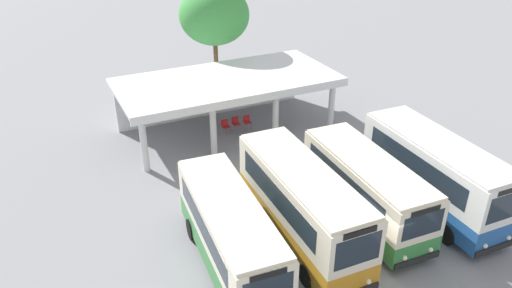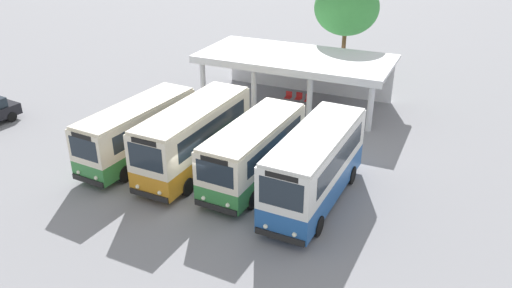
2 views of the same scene
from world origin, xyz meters
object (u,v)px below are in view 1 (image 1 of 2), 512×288
(city_bus_nearest_orange, at_px, (230,232))
(waiting_chair_second_from_end, at_px, (236,122))
(city_bus_fourth_amber, at_px, (434,172))
(city_bus_middle_cream, at_px, (366,187))
(waiting_chair_middle_seat, at_px, (247,121))
(city_bus_second_in_row, at_px, (302,203))
(waiting_chair_end_by_column, at_px, (225,125))

(city_bus_nearest_orange, bearing_deg, waiting_chair_second_from_end, 65.47)
(city_bus_fourth_amber, bearing_deg, city_bus_middle_cream, 169.55)
(city_bus_middle_cream, relative_size, waiting_chair_middle_seat, 8.80)
(city_bus_second_in_row, bearing_deg, city_bus_nearest_orange, -175.17)
(city_bus_middle_cream, height_order, waiting_chair_end_by_column, city_bus_middle_cream)
(waiting_chair_second_from_end, distance_m, waiting_chair_middle_seat, 0.73)
(waiting_chair_end_by_column, relative_size, waiting_chair_second_from_end, 1.00)
(waiting_chair_second_from_end, bearing_deg, city_bus_second_in_row, -99.24)
(city_bus_fourth_amber, height_order, waiting_chair_second_from_end, city_bus_fourth_amber)
(city_bus_nearest_orange, distance_m, city_bus_fourth_amber, 9.97)
(city_bus_nearest_orange, bearing_deg, city_bus_second_in_row, 4.83)
(city_bus_middle_cream, distance_m, waiting_chair_second_from_end, 10.97)
(city_bus_second_in_row, xyz_separation_m, city_bus_fourth_amber, (6.64, -0.54, 0.03))
(city_bus_second_in_row, distance_m, city_bus_fourth_amber, 6.66)
(city_bus_nearest_orange, height_order, waiting_chair_end_by_column, city_bus_nearest_orange)
(city_bus_second_in_row, height_order, city_bus_middle_cream, city_bus_second_in_row)
(city_bus_fourth_amber, relative_size, waiting_chair_second_from_end, 9.26)
(city_bus_nearest_orange, relative_size, city_bus_second_in_row, 0.96)
(city_bus_nearest_orange, height_order, city_bus_second_in_row, city_bus_second_in_row)
(waiting_chair_end_by_column, distance_m, waiting_chair_second_from_end, 0.73)
(city_bus_middle_cream, height_order, waiting_chair_second_from_end, city_bus_middle_cream)
(waiting_chair_second_from_end, bearing_deg, city_bus_fourth_amber, -66.87)
(city_bus_second_in_row, distance_m, waiting_chair_end_by_column, 10.91)
(waiting_chair_second_from_end, relative_size, waiting_chair_middle_seat, 1.00)
(city_bus_second_in_row, relative_size, waiting_chair_second_from_end, 9.45)
(city_bus_middle_cream, relative_size, waiting_chair_end_by_column, 8.80)
(waiting_chair_end_by_column, bearing_deg, city_bus_fourth_amber, -63.68)
(waiting_chair_second_from_end, bearing_deg, waiting_chair_middle_seat, -8.48)
(city_bus_fourth_amber, bearing_deg, waiting_chair_second_from_end, 113.13)
(city_bus_middle_cream, bearing_deg, city_bus_fourth_amber, -10.45)
(city_bus_nearest_orange, xyz_separation_m, waiting_chair_second_from_end, (5.09, 11.15, -1.20))
(city_bus_second_in_row, relative_size, city_bus_fourth_amber, 1.02)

